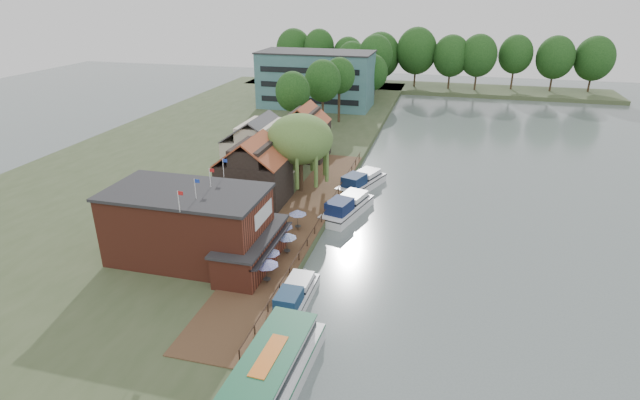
% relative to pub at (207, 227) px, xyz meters
% --- Properties ---
extents(ground, '(260.00, 260.00, 0.00)m').
position_rel_pub_xyz_m(ground, '(14.00, 1.00, -4.65)').
color(ground, '#546161').
rests_on(ground, ground).
extents(land_bank, '(50.00, 140.00, 1.00)m').
position_rel_pub_xyz_m(land_bank, '(-16.00, 36.00, -4.15)').
color(land_bank, '#384728').
rests_on(land_bank, ground).
extents(quay_deck, '(6.00, 50.00, 0.10)m').
position_rel_pub_xyz_m(quay_deck, '(6.00, 11.00, -3.60)').
color(quay_deck, '#47301E').
rests_on(quay_deck, land_bank).
extents(quay_rail, '(0.20, 49.00, 1.00)m').
position_rel_pub_xyz_m(quay_rail, '(8.70, 11.50, -3.15)').
color(quay_rail, black).
rests_on(quay_rail, land_bank).
extents(pub, '(20.00, 11.00, 7.30)m').
position_rel_pub_xyz_m(pub, '(0.00, 0.00, 0.00)').
color(pub, maroon).
rests_on(pub, land_bank).
extents(hotel_block, '(25.40, 12.40, 12.30)m').
position_rel_pub_xyz_m(hotel_block, '(-8.00, 71.00, 2.50)').
color(hotel_block, '#38666B').
rests_on(hotel_block, land_bank).
extents(cottage_a, '(8.60, 7.60, 8.50)m').
position_rel_pub_xyz_m(cottage_a, '(-1.00, 15.00, 0.60)').
color(cottage_a, black).
rests_on(cottage_a, land_bank).
extents(cottage_b, '(9.60, 8.60, 8.50)m').
position_rel_pub_xyz_m(cottage_b, '(-4.00, 25.00, 0.60)').
color(cottage_b, beige).
rests_on(cottage_b, land_bank).
extents(cottage_c, '(7.60, 7.60, 8.50)m').
position_rel_pub_xyz_m(cottage_c, '(0.00, 34.00, 0.60)').
color(cottage_c, black).
rests_on(cottage_c, land_bank).
extents(willow, '(8.60, 8.60, 10.43)m').
position_rel_pub_xyz_m(willow, '(3.50, 20.00, 1.56)').
color(willow, '#476B2D').
rests_on(willow, land_bank).
extents(umbrella_0, '(2.27, 2.27, 2.38)m').
position_rel_pub_xyz_m(umbrella_0, '(7.04, -2.69, -2.36)').
color(umbrella_0, '#1B2094').
rests_on(umbrella_0, quay_deck).
extents(umbrella_1, '(2.03, 2.03, 2.38)m').
position_rel_pub_xyz_m(umbrella_1, '(6.57, -0.55, -2.36)').
color(umbrella_1, navy).
rests_on(umbrella_1, quay_deck).
extents(umbrella_2, '(2.05, 2.05, 2.38)m').
position_rel_pub_xyz_m(umbrella_2, '(7.16, 2.90, -2.36)').
color(umbrella_2, '#1B3C97').
rests_on(umbrella_2, quay_deck).
extents(umbrella_3, '(2.16, 2.16, 2.38)m').
position_rel_pub_xyz_m(umbrella_3, '(6.01, 5.06, -2.36)').
color(umbrella_3, navy).
rests_on(umbrella_3, quay_deck).
extents(umbrella_4, '(2.02, 2.02, 2.38)m').
position_rel_pub_xyz_m(umbrella_4, '(6.58, 8.62, -2.36)').
color(umbrella_4, navy).
rests_on(umbrella_4, quay_deck).
extents(cruiser_0, '(3.04, 9.11, 2.17)m').
position_rel_pub_xyz_m(cruiser_0, '(10.03, -3.71, -3.57)').
color(cruiser_0, white).
rests_on(cruiser_0, ground).
extents(cruiser_1, '(6.18, 11.43, 2.68)m').
position_rel_pub_xyz_m(cruiser_1, '(10.66, 16.15, -3.31)').
color(cruiser_1, white).
rests_on(cruiser_1, ground).
extents(cruiser_2, '(6.87, 11.27, 2.63)m').
position_rel_pub_xyz_m(cruiser_2, '(10.83, 25.28, -3.33)').
color(cruiser_2, white).
rests_on(cruiser_2, ground).
extents(tour_boat, '(4.91, 15.17, 3.28)m').
position_rel_pub_xyz_m(tour_boat, '(11.51, -15.12, -3.01)').
color(tour_boat, silver).
rests_on(tour_boat, ground).
extents(swan, '(0.44, 0.44, 0.44)m').
position_rel_pub_xyz_m(swan, '(10.24, -9.82, -4.43)').
color(swan, white).
rests_on(swan, ground).
extents(bank_tree_0, '(6.07, 6.07, 12.04)m').
position_rel_pub_xyz_m(bank_tree_0, '(-4.83, 43.52, 2.37)').
color(bank_tree_0, '#143811').
rests_on(bank_tree_0, land_bank).
extents(bank_tree_1, '(6.85, 6.85, 13.04)m').
position_rel_pub_xyz_m(bank_tree_1, '(-1.69, 52.35, 2.87)').
color(bank_tree_1, '#143811').
rests_on(bank_tree_1, land_bank).
extents(bank_tree_2, '(6.16, 6.16, 12.82)m').
position_rel_pub_xyz_m(bank_tree_2, '(0.25, 57.99, 2.76)').
color(bank_tree_2, '#143811').
rests_on(bank_tree_2, land_bank).
extents(bank_tree_3, '(7.38, 7.38, 11.10)m').
position_rel_pub_xyz_m(bank_tree_3, '(3.43, 79.32, 1.90)').
color(bank_tree_3, '#143811').
rests_on(bank_tree_3, land_bank).
extents(bank_tree_4, '(8.59, 8.59, 14.80)m').
position_rel_pub_xyz_m(bank_tree_4, '(2.76, 88.03, 3.75)').
color(bank_tree_4, '#143811').
rests_on(bank_tree_4, land_bank).
extents(bank_tree_5, '(8.45, 8.45, 12.33)m').
position_rel_pub_xyz_m(bank_tree_5, '(-4.65, 95.84, 2.52)').
color(bank_tree_5, '#143811').
rests_on(bank_tree_5, land_bank).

